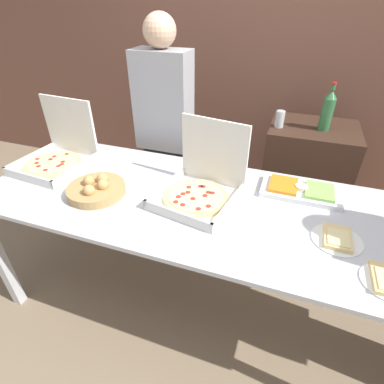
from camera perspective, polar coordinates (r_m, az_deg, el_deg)
The scene contains 12 objects.
ground_plane at distance 2.29m, azimuth -0.00°, elevation -19.91°, with size 16.00×16.00×0.00m, color #847056.
brick_wall_behind at distance 3.05m, azimuth 11.84°, elevation 24.71°, with size 10.00×0.06×2.80m.
buffet_table at distance 1.72m, azimuth -0.00°, elevation -3.97°, with size 2.42×0.93×0.89m.
pizza_box_far_left at distance 2.16m, azimuth -24.29°, elevation 6.47°, with size 0.44×0.45×0.41m.
pizza_box_far_right at distance 1.64m, azimuth 1.58°, elevation 1.17°, with size 0.47×0.48×0.40m.
paper_plate_front_right at distance 1.55m, azimuth 25.92°, elevation -7.95°, with size 0.23×0.23×0.03m.
veggie_tray at distance 1.81m, azimuth 19.98°, elevation 0.29°, with size 0.44×0.23×0.05m.
bread_basket at distance 1.78m, azimuth -17.76°, elevation 0.58°, with size 0.32×0.32×0.10m.
sideboard_podium at distance 2.71m, azimuth 20.22°, elevation 1.68°, with size 0.65×0.54×1.00m.
soda_bottle at distance 2.42m, azimuth 24.43°, elevation 14.03°, with size 0.08×0.08×0.34m.
soda_can_silver at distance 2.39m, azimuth 16.37°, elevation 13.21°, with size 0.07×0.07×0.12m.
person_guest_plaid at distance 2.36m, azimuth -5.14°, elevation 10.64°, with size 0.40×0.22×1.75m.
Camera 1 is at (0.45, -1.28, 1.84)m, focal length 28.00 mm.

